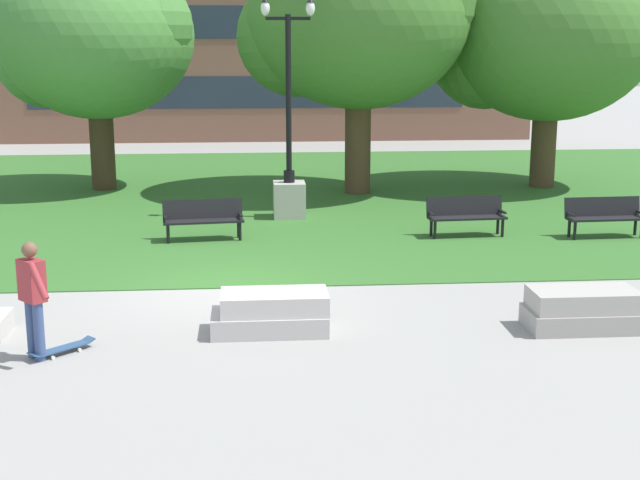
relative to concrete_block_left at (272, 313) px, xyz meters
name	(u,v)px	position (x,y,z in m)	size (l,w,h in m)	color
ground_plane	(226,289)	(-0.78, 2.53, -0.31)	(140.00, 140.00, 0.00)	gray
grass_lawn	(233,195)	(-0.78, 12.53, -0.30)	(40.00, 20.00, 0.02)	#336628
concrete_block_left	(272,313)	(0.00, 0.00, 0.00)	(1.81, 0.90, 0.64)	#BCB7B2
concrete_block_right	(583,310)	(4.88, -0.24, 0.00)	(1.80, 0.90, 0.64)	#9E9991
person_skateboarder	(33,293)	(-3.38, -0.93, 0.66)	(0.71, 1.10, 1.71)	#384C7A
skateboard	(62,348)	(-3.06, -0.76, -0.22)	(0.88, 0.85, 0.14)	#2D4C75
park_bench_near_left	(203,217)	(-1.36, 6.64, 0.23)	(1.85, 0.73, 0.90)	black
park_bench_far_left	(466,214)	(4.66, 6.56, 0.23)	(1.83, 0.65, 0.90)	black
park_bench_far_right	(604,214)	(7.81, 6.21, 0.23)	(1.82, 0.61, 0.90)	black
lamp_post_right	(289,175)	(0.70, 9.09, 0.80)	(1.32, 0.80, 5.44)	#ADA89E
tree_near_right	(94,38)	(-4.77, 13.99, 4.19)	(6.00, 5.72, 6.98)	#42301E
tree_near_left	(356,16)	(2.81, 12.69, 4.80)	(6.68, 6.36, 7.87)	#4C3823
tree_far_right	(547,33)	(8.64, 13.41, 4.35)	(6.67, 6.35, 7.41)	#4C3823
building_facade_distant	(248,36)	(-0.26, 27.03, 4.32)	(25.55, 1.03, 9.26)	brown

